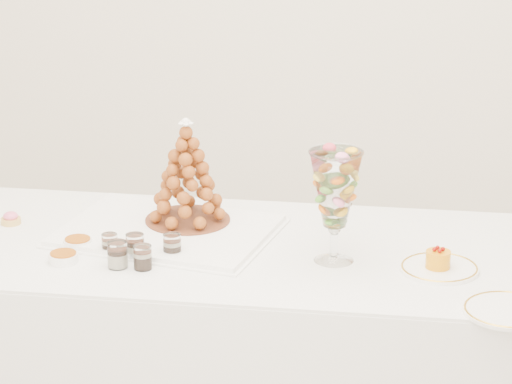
# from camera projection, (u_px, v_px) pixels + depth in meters

# --- Properties ---
(buffet_table) EXTENTS (2.11, 0.93, 0.79)m
(buffet_table) POSITION_uv_depth(u_px,v_px,m) (264.00, 366.00, 3.76)
(buffet_table) COLOR white
(buffet_table) RESTS_ON ground
(lace_tray) EXTENTS (0.68, 0.55, 0.02)m
(lace_tray) POSITION_uv_depth(u_px,v_px,m) (167.00, 231.00, 3.73)
(lace_tray) COLOR white
(lace_tray) RESTS_ON buffet_table
(macaron_vase) EXTENTS (0.15, 0.15, 0.33)m
(macaron_vase) POSITION_uv_depth(u_px,v_px,m) (335.00, 191.00, 3.47)
(macaron_vase) COLOR white
(macaron_vase) RESTS_ON buffet_table
(cake_plate) EXTENTS (0.23, 0.23, 0.01)m
(cake_plate) POSITION_uv_depth(u_px,v_px,m) (439.00, 269.00, 3.47)
(cake_plate) COLOR white
(cake_plate) RESTS_ON buffet_table
(spare_plate) EXTENTS (0.24, 0.24, 0.01)m
(spare_plate) POSITION_uv_depth(u_px,v_px,m) (508.00, 311.00, 3.20)
(spare_plate) COLOR white
(spare_plate) RESTS_ON buffet_table
(pink_tart) EXTENTS (0.06, 0.06, 0.04)m
(pink_tart) POSITION_uv_depth(u_px,v_px,m) (11.00, 219.00, 3.81)
(pink_tart) COLOR tan
(pink_tart) RESTS_ON buffet_table
(verrine_a) EXTENTS (0.05, 0.05, 0.06)m
(verrine_a) POSITION_uv_depth(u_px,v_px,m) (110.00, 244.00, 3.57)
(verrine_a) COLOR white
(verrine_a) RESTS_ON buffet_table
(verrine_b) EXTENTS (0.06, 0.06, 0.07)m
(verrine_b) POSITION_uv_depth(u_px,v_px,m) (135.00, 246.00, 3.54)
(verrine_b) COLOR white
(verrine_b) RESTS_ON buffet_table
(verrine_c) EXTENTS (0.06, 0.06, 0.07)m
(verrine_c) POSITION_uv_depth(u_px,v_px,m) (172.00, 246.00, 3.55)
(verrine_c) COLOR white
(verrine_c) RESTS_ON buffet_table
(verrine_d) EXTENTS (0.06, 0.06, 0.08)m
(verrine_d) POSITION_uv_depth(u_px,v_px,m) (117.00, 255.00, 3.48)
(verrine_d) COLOR white
(verrine_d) RESTS_ON buffet_table
(verrine_e) EXTENTS (0.06, 0.06, 0.07)m
(verrine_e) POSITION_uv_depth(u_px,v_px,m) (143.00, 257.00, 3.47)
(verrine_e) COLOR white
(verrine_e) RESTS_ON buffet_table
(ramekin_back) EXTENTS (0.09, 0.09, 0.03)m
(ramekin_back) POSITION_uv_depth(u_px,v_px,m) (78.00, 244.00, 3.62)
(ramekin_back) COLOR white
(ramekin_back) RESTS_ON buffet_table
(ramekin_front) EXTENTS (0.09, 0.09, 0.03)m
(ramekin_front) POSITION_uv_depth(u_px,v_px,m) (63.00, 258.00, 3.52)
(ramekin_front) COLOR white
(ramekin_front) RESTS_ON buffet_table
(croquembouche) EXTENTS (0.27, 0.27, 0.33)m
(croquembouche) POSITION_uv_depth(u_px,v_px,m) (187.00, 172.00, 3.73)
(croquembouche) COLOR brown
(croquembouche) RESTS_ON lace_tray
(mousse_cake) EXTENTS (0.07, 0.07, 0.06)m
(mousse_cake) POSITION_uv_depth(u_px,v_px,m) (438.00, 259.00, 3.45)
(mousse_cake) COLOR orange
(mousse_cake) RESTS_ON cake_plate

